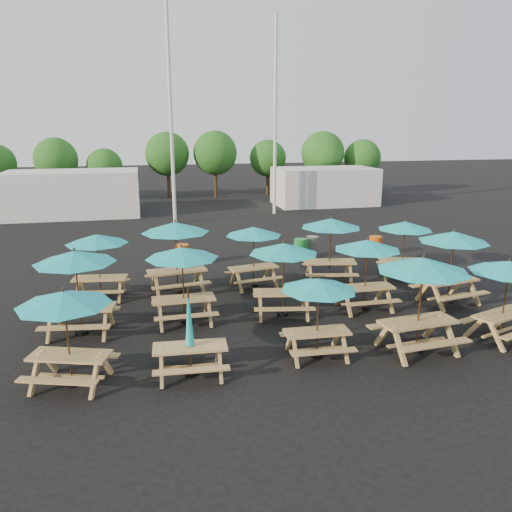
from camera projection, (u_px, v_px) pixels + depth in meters
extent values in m
plane|color=black|center=(266.00, 300.00, 16.27)|extent=(120.00, 120.00, 0.00)
cube|color=#A37748|center=(70.00, 355.00, 10.76)|extent=(1.83, 1.16, 0.06)
cube|color=#A37748|center=(57.00, 381.00, 10.23)|extent=(1.69, 0.76, 0.04)
cube|color=#A37748|center=(83.00, 354.00, 11.44)|extent=(1.69, 0.76, 0.04)
cylinder|color=black|center=(72.00, 383.00, 10.93)|extent=(0.34, 0.34, 0.09)
cylinder|color=brown|center=(68.00, 339.00, 10.67)|extent=(0.04, 0.04, 2.18)
cone|color=#1AABB5|center=(64.00, 298.00, 10.43)|extent=(2.50, 2.50, 0.30)
cube|color=#A37748|center=(80.00, 308.00, 13.43)|extent=(1.93, 0.98, 0.06)
cube|color=#A37748|center=(74.00, 328.00, 12.85)|extent=(1.86, 0.52, 0.04)
cube|color=#A37748|center=(87.00, 309.00, 14.16)|extent=(1.86, 0.52, 0.04)
cylinder|color=black|center=(82.00, 332.00, 13.61)|extent=(0.37, 0.37, 0.10)
cylinder|color=brown|center=(78.00, 293.00, 13.33)|extent=(0.05, 0.05, 2.36)
cone|color=#1AABB5|center=(75.00, 257.00, 13.07)|extent=(2.43, 2.43, 0.33)
cube|color=#A37748|center=(100.00, 278.00, 16.24)|extent=(1.77, 0.88, 0.06)
cube|color=#A37748|center=(97.00, 292.00, 15.71)|extent=(1.72, 0.45, 0.04)
cube|color=#A37748|center=(104.00, 280.00, 16.91)|extent=(1.72, 0.45, 0.04)
cylinder|color=black|center=(102.00, 297.00, 16.40)|extent=(0.34, 0.34, 0.09)
cylinder|color=brown|center=(99.00, 267.00, 16.14)|extent=(0.04, 0.04, 2.18)
cone|color=#1AABB5|center=(97.00, 239.00, 15.91)|extent=(2.22, 2.22, 0.30)
cube|color=#A37748|center=(190.00, 347.00, 11.22)|extent=(1.70, 0.74, 0.06)
cube|color=#A37748|center=(191.00, 370.00, 10.71)|extent=(1.67, 0.33, 0.04)
cube|color=#A37748|center=(190.00, 346.00, 11.87)|extent=(1.67, 0.33, 0.04)
cylinder|color=black|center=(191.00, 373.00, 11.38)|extent=(0.33, 0.33, 0.09)
cylinder|color=brown|center=(189.00, 331.00, 11.13)|extent=(0.04, 0.04, 2.12)
cone|color=#1AABB5|center=(189.00, 316.00, 11.03)|extent=(0.20, 0.20, 1.38)
cube|color=#A37748|center=(184.00, 299.00, 14.21)|extent=(1.79, 0.74, 0.06)
cube|color=#A37748|center=(187.00, 316.00, 13.68)|extent=(1.78, 0.30, 0.04)
cube|color=#A37748|center=(182.00, 301.00, 14.89)|extent=(1.78, 0.30, 0.04)
cylinder|color=black|center=(185.00, 321.00, 14.38)|extent=(0.35, 0.35, 0.10)
cylinder|color=brown|center=(183.00, 285.00, 14.11)|extent=(0.04, 0.04, 2.26)
cone|color=#1AABB5|center=(182.00, 253.00, 13.87)|extent=(2.11, 2.11, 0.31)
cube|color=#A37748|center=(177.00, 270.00, 16.76)|extent=(2.02, 1.02, 0.06)
cube|color=#A37748|center=(182.00, 285.00, 16.20)|extent=(1.95, 0.54, 0.04)
cube|color=#A37748|center=(173.00, 274.00, 17.48)|extent=(1.95, 0.54, 0.04)
cylinder|color=black|center=(178.00, 291.00, 16.95)|extent=(0.39, 0.39, 0.11)
cylinder|color=brown|center=(176.00, 258.00, 16.65)|extent=(0.05, 0.05, 2.46)
cone|color=#1AABB5|center=(175.00, 227.00, 16.39)|extent=(2.54, 2.54, 0.34)
cube|color=#A37748|center=(317.00, 332.00, 12.11)|extent=(1.61, 0.68, 0.05)
cube|color=#A37748|center=(324.00, 352.00, 11.63)|extent=(1.59, 0.28, 0.04)
cube|color=#A37748|center=(310.00, 332.00, 12.73)|extent=(1.59, 0.28, 0.04)
cylinder|color=black|center=(316.00, 355.00, 12.27)|extent=(0.32, 0.32, 0.09)
cylinder|color=brown|center=(318.00, 318.00, 12.02)|extent=(0.04, 0.04, 2.03)
cone|color=#1AABB5|center=(319.00, 284.00, 11.81)|extent=(1.92, 1.92, 0.28)
cube|color=#A37748|center=(283.00, 292.00, 14.78)|extent=(1.85, 0.99, 0.06)
cube|color=#A37748|center=(285.00, 309.00, 14.23)|extent=(1.77, 0.56, 0.04)
cube|color=#A37748|center=(281.00, 294.00, 15.47)|extent=(1.77, 0.56, 0.04)
cylinder|color=black|center=(283.00, 314.00, 14.95)|extent=(0.35, 0.35, 0.10)
cylinder|color=brown|center=(283.00, 280.00, 14.68)|extent=(0.04, 0.04, 2.24)
cone|color=#1AABB5|center=(284.00, 248.00, 14.44)|extent=(2.38, 2.38, 0.31)
cube|color=#A37748|center=(254.00, 267.00, 17.47)|extent=(1.78, 0.94, 0.06)
cube|color=#A37748|center=(261.00, 280.00, 16.99)|extent=(1.71, 0.52, 0.04)
cube|color=#A37748|center=(247.00, 270.00, 18.10)|extent=(1.71, 0.52, 0.04)
cylinder|color=black|center=(254.00, 285.00, 17.64)|extent=(0.34, 0.34, 0.09)
cylinder|color=brown|center=(254.00, 257.00, 17.38)|extent=(0.04, 0.04, 2.16)
cone|color=#1AABB5|center=(254.00, 231.00, 17.15)|extent=(2.28, 2.28, 0.30)
cube|color=#A37748|center=(418.00, 322.00, 12.38)|extent=(1.99, 0.94, 0.06)
cube|color=#A37748|center=(435.00, 345.00, 11.81)|extent=(1.94, 0.46, 0.04)
cube|color=#A37748|center=(401.00, 323.00, 13.11)|extent=(1.94, 0.46, 0.04)
cylinder|color=black|center=(416.00, 349.00, 12.57)|extent=(0.39, 0.39, 0.11)
cylinder|color=brown|center=(420.00, 305.00, 12.27)|extent=(0.05, 0.05, 2.46)
cone|color=#1AABB5|center=(423.00, 264.00, 12.01)|extent=(2.45, 2.45, 0.34)
cube|color=#A37748|center=(365.00, 287.00, 15.28)|extent=(1.74, 0.68, 0.06)
cube|color=#A37748|center=(374.00, 303.00, 14.75)|extent=(1.74, 0.24, 0.04)
cube|color=#A37748|center=(356.00, 289.00, 15.96)|extent=(1.74, 0.24, 0.04)
cylinder|color=black|center=(364.00, 307.00, 15.45)|extent=(0.35, 0.35, 0.10)
cylinder|color=brown|center=(366.00, 275.00, 15.18)|extent=(0.04, 0.04, 2.22)
cone|color=#1AABB5|center=(367.00, 245.00, 14.95)|extent=(2.02, 2.02, 0.31)
cube|color=#A37748|center=(329.00, 262.00, 17.98)|extent=(1.96, 1.09, 0.06)
cube|color=#A37748|center=(332.00, 275.00, 17.40)|extent=(1.86, 0.63, 0.04)
cube|color=#A37748|center=(326.00, 264.00, 18.71)|extent=(1.86, 0.63, 0.04)
cylinder|color=black|center=(329.00, 280.00, 18.16)|extent=(0.37, 0.37, 0.10)
cylinder|color=brown|center=(330.00, 250.00, 17.88)|extent=(0.05, 0.05, 2.36)
cone|color=#1AABB5|center=(331.00, 223.00, 17.63)|extent=(2.55, 2.55, 0.33)
cube|color=#A37748|center=(503.00, 314.00, 13.12)|extent=(1.82, 1.15, 0.06)
cube|color=#A37748|center=(480.00, 316.00, 13.71)|extent=(1.69, 0.74, 0.04)
cylinder|color=black|center=(499.00, 337.00, 13.29)|extent=(0.34, 0.34, 0.09)
cylinder|color=brown|center=(504.00, 300.00, 13.03)|extent=(0.04, 0.04, 2.17)
cone|color=#1AABB5|center=(509.00, 267.00, 12.79)|extent=(2.49, 2.49, 0.30)
cube|color=#A37748|center=(449.00, 280.00, 15.80)|extent=(1.94, 1.03, 0.06)
cube|color=#A37748|center=(465.00, 296.00, 15.27)|extent=(1.86, 0.57, 0.04)
cube|color=#A37748|center=(434.00, 283.00, 16.48)|extent=(1.86, 0.57, 0.04)
cylinder|color=black|center=(447.00, 301.00, 15.98)|extent=(0.37, 0.37, 0.10)
cylinder|color=brown|center=(451.00, 268.00, 15.70)|extent=(0.05, 0.05, 2.36)
cone|color=#1AABB5|center=(454.00, 237.00, 15.45)|extent=(2.49, 2.49, 0.33)
cube|color=#A37748|center=(403.00, 260.00, 18.40)|extent=(1.82, 1.16, 0.06)
cube|color=#A37748|center=(405.00, 272.00, 17.87)|extent=(1.69, 0.76, 0.04)
cube|color=#A37748|center=(399.00, 263.00, 19.07)|extent=(1.69, 0.76, 0.04)
cylinder|color=black|center=(401.00, 277.00, 18.57)|extent=(0.34, 0.34, 0.09)
cylinder|color=brown|center=(403.00, 250.00, 18.31)|extent=(0.04, 0.04, 2.17)
cone|color=#1AABB5|center=(405.00, 226.00, 18.08)|extent=(2.50, 2.50, 0.30)
cylinder|color=#D3500C|center=(182.00, 255.00, 20.14)|extent=(0.55, 0.55, 0.88)
cylinder|color=#188432|center=(300.00, 249.00, 21.12)|extent=(0.55, 0.55, 0.88)
cylinder|color=gray|center=(312.00, 246.00, 21.59)|extent=(0.55, 0.55, 0.88)
cylinder|color=#D3500C|center=(375.00, 246.00, 21.62)|extent=(0.55, 0.55, 0.88)
cylinder|color=silver|center=(171.00, 117.00, 27.53)|extent=(0.20, 0.20, 12.00)
cylinder|color=silver|center=(275.00, 118.00, 30.81)|extent=(0.20, 0.20, 12.00)
cube|color=silver|center=(73.00, 194.00, 31.19)|extent=(8.00, 4.00, 2.80)
cube|color=silver|center=(324.00, 186.00, 35.79)|extent=(7.00, 4.00, 2.60)
cylinder|color=#382314|center=(0.00, 189.00, 36.84)|extent=(0.24, 0.24, 1.92)
cylinder|color=#382314|center=(59.00, 188.00, 36.47)|extent=(0.24, 0.24, 2.14)
sphere|color=#1E5919|center=(56.00, 159.00, 35.94)|extent=(3.11, 3.11, 3.11)
cylinder|color=#382314|center=(106.00, 190.00, 36.99)|extent=(0.24, 0.24, 1.78)
sphere|color=#1E5919|center=(105.00, 166.00, 36.55)|extent=(2.59, 2.59, 2.59)
cylinder|color=#382314|center=(169.00, 183.00, 38.92)|extent=(0.24, 0.24, 2.31)
sphere|color=#1E5919|center=(167.00, 154.00, 38.35)|extent=(3.36, 3.36, 3.36)
cylinder|color=#382314|center=(216.00, 183.00, 39.26)|extent=(0.24, 0.24, 2.35)
sphere|color=#1E5919|center=(215.00, 153.00, 38.68)|extent=(3.41, 3.41, 3.41)
cylinder|color=#382314|center=(268.00, 183.00, 40.62)|extent=(0.24, 0.24, 2.02)
sphere|color=#1E5919|center=(268.00, 158.00, 40.12)|extent=(2.94, 2.94, 2.94)
cylinder|color=#382314|center=(322.00, 182.00, 39.76)|extent=(0.24, 0.24, 2.32)
sphere|color=#1E5919|center=(323.00, 153.00, 39.19)|extent=(3.38, 3.38, 3.38)
cylinder|color=#382314|center=(361.00, 183.00, 40.55)|extent=(0.24, 0.24, 2.03)
sphere|color=#1E5919|center=(362.00, 158.00, 40.05)|extent=(2.95, 2.95, 2.95)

